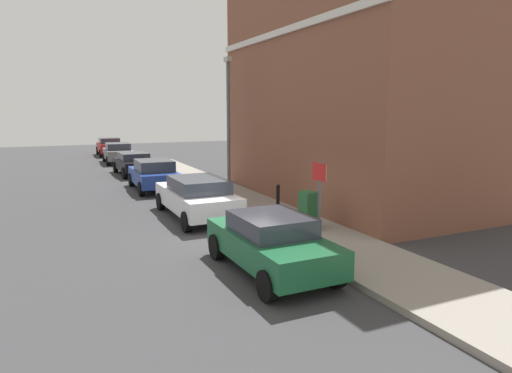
{
  "coord_description": "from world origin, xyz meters",
  "views": [
    {
      "loc": [
        -4.97,
        -11.39,
        3.71
      ],
      "look_at": [
        1.2,
        1.89,
        1.2
      ],
      "focal_mm": 31.48,
      "sensor_mm": 36.0,
      "label": 1
    }
  ],
  "objects_px": {
    "car_grey": "(118,152)",
    "lamppost": "(228,120)",
    "car_green": "(271,242)",
    "street_sign": "(319,193)",
    "car_blue": "(154,174)",
    "bollard_near_cabinet": "(278,198)",
    "car_black": "(134,163)",
    "car_white": "(197,196)",
    "utility_cabinet": "(308,212)",
    "bollard_far_kerb": "(230,193)",
    "car_red": "(109,146)"
  },
  "relations": [
    {
      "from": "car_black",
      "to": "street_sign",
      "type": "relative_size",
      "value": 1.75
    },
    {
      "from": "bollard_near_cabinet",
      "to": "lamppost",
      "type": "relative_size",
      "value": 0.18
    },
    {
      "from": "car_green",
      "to": "street_sign",
      "type": "relative_size",
      "value": 1.71
    },
    {
      "from": "utility_cabinet",
      "to": "car_green",
      "type": "bearing_deg",
      "value": -135.6
    },
    {
      "from": "bollard_near_cabinet",
      "to": "lamppost",
      "type": "bearing_deg",
      "value": 90.91
    },
    {
      "from": "utility_cabinet",
      "to": "lamppost",
      "type": "relative_size",
      "value": 0.2
    },
    {
      "from": "car_blue",
      "to": "street_sign",
      "type": "bearing_deg",
      "value": -170.63
    },
    {
      "from": "bollard_far_kerb",
      "to": "car_grey",
      "type": "bearing_deg",
      "value": 94.75
    },
    {
      "from": "car_blue",
      "to": "utility_cabinet",
      "type": "height_order",
      "value": "car_blue"
    },
    {
      "from": "car_grey",
      "to": "lamppost",
      "type": "relative_size",
      "value": 0.7
    },
    {
      "from": "car_black",
      "to": "car_grey",
      "type": "bearing_deg",
      "value": -1.79
    },
    {
      "from": "car_blue",
      "to": "car_red",
      "type": "distance_m",
      "value": 17.61
    },
    {
      "from": "car_green",
      "to": "street_sign",
      "type": "xyz_separation_m",
      "value": [
        1.56,
        0.44,
        0.94
      ]
    },
    {
      "from": "bollard_near_cabinet",
      "to": "street_sign",
      "type": "bearing_deg",
      "value": -103.82
    },
    {
      "from": "car_green",
      "to": "car_grey",
      "type": "distance_m",
      "value": 23.83
    },
    {
      "from": "bollard_near_cabinet",
      "to": "bollard_far_kerb",
      "type": "height_order",
      "value": "same"
    },
    {
      "from": "car_green",
      "to": "car_black",
      "type": "height_order",
      "value": "car_green"
    },
    {
      "from": "bollard_far_kerb",
      "to": "lamppost",
      "type": "xyz_separation_m",
      "value": [
        1.08,
        2.83,
        2.6
      ]
    },
    {
      "from": "bollard_near_cabinet",
      "to": "car_grey",
      "type": "bearing_deg",
      "value": 97.74
    },
    {
      "from": "car_red",
      "to": "bollard_near_cabinet",
      "type": "distance_m",
      "value": 25.09
    },
    {
      "from": "car_red",
      "to": "bollard_far_kerb",
      "type": "relative_size",
      "value": 3.85
    },
    {
      "from": "bollard_near_cabinet",
      "to": "bollard_far_kerb",
      "type": "relative_size",
      "value": 1.0
    },
    {
      "from": "car_green",
      "to": "car_blue",
      "type": "relative_size",
      "value": 0.99
    },
    {
      "from": "car_green",
      "to": "lamppost",
      "type": "height_order",
      "value": "lamppost"
    },
    {
      "from": "car_grey",
      "to": "street_sign",
      "type": "distance_m",
      "value": 23.46
    },
    {
      "from": "utility_cabinet",
      "to": "car_red",
      "type": "bearing_deg",
      "value": 95.05
    },
    {
      "from": "car_green",
      "to": "car_black",
      "type": "bearing_deg",
      "value": -0.54
    },
    {
      "from": "car_white",
      "to": "car_red",
      "type": "height_order",
      "value": "car_red"
    },
    {
      "from": "bollard_near_cabinet",
      "to": "street_sign",
      "type": "height_order",
      "value": "street_sign"
    },
    {
      "from": "lamppost",
      "to": "bollard_far_kerb",
      "type": "bearing_deg",
      "value": -110.84
    },
    {
      "from": "utility_cabinet",
      "to": "lamppost",
      "type": "height_order",
      "value": "lamppost"
    },
    {
      "from": "utility_cabinet",
      "to": "street_sign",
      "type": "bearing_deg",
      "value": -114.8
    },
    {
      "from": "car_grey",
      "to": "car_blue",
      "type": "bearing_deg",
      "value": -178.6
    },
    {
      "from": "car_white",
      "to": "car_black",
      "type": "bearing_deg",
      "value": 0.46
    },
    {
      "from": "car_red",
      "to": "bollard_near_cabinet",
      "type": "height_order",
      "value": "car_red"
    },
    {
      "from": "car_white",
      "to": "car_grey",
      "type": "xyz_separation_m",
      "value": [
        -0.11,
        17.99,
        -0.01
      ]
    },
    {
      "from": "car_blue",
      "to": "lamppost",
      "type": "distance_m",
      "value": 4.69
    },
    {
      "from": "car_white",
      "to": "car_grey",
      "type": "distance_m",
      "value": 17.99
    },
    {
      "from": "car_green",
      "to": "car_white",
      "type": "distance_m",
      "value": 5.84
    },
    {
      "from": "car_blue",
      "to": "lamppost",
      "type": "height_order",
      "value": "lamppost"
    },
    {
      "from": "car_blue",
      "to": "car_grey",
      "type": "relative_size",
      "value": 1.0
    },
    {
      "from": "car_green",
      "to": "car_red",
      "type": "distance_m",
      "value": 29.55
    },
    {
      "from": "car_white",
      "to": "utility_cabinet",
      "type": "height_order",
      "value": "car_white"
    },
    {
      "from": "car_grey",
      "to": "bollard_near_cabinet",
      "type": "height_order",
      "value": "car_grey"
    },
    {
      "from": "car_green",
      "to": "bollard_near_cabinet",
      "type": "height_order",
      "value": "car_green"
    },
    {
      "from": "car_red",
      "to": "street_sign",
      "type": "bearing_deg",
      "value": -175.92
    },
    {
      "from": "car_black",
      "to": "bollard_far_kerb",
      "type": "xyz_separation_m",
      "value": [
        1.49,
        -11.28,
        0.02
      ]
    },
    {
      "from": "utility_cabinet",
      "to": "bollard_near_cabinet",
      "type": "xyz_separation_m",
      "value": [
        0.1,
        2.15,
        0.02
      ]
    },
    {
      "from": "car_red",
      "to": "bollard_far_kerb",
      "type": "xyz_separation_m",
      "value": [
        1.35,
        -23.38,
        -0.06
      ]
    },
    {
      "from": "car_blue",
      "to": "car_red",
      "type": "bearing_deg",
      "value": 0.61
    }
  ]
}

